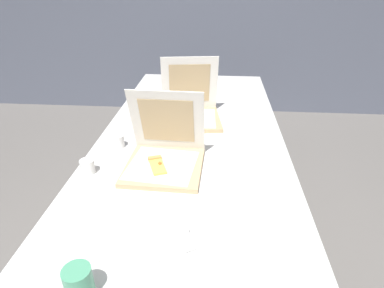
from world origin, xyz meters
TOP-DOWN VIEW (x-y plane):
  - table at (0.00, 0.66)m, footprint 0.99×2.40m
  - pizza_box_front at (-0.10, 0.37)m, footprint 0.36×0.36m
  - pizza_box_middle at (-0.02, 0.91)m, footprint 0.39×0.39m
  - cup_white_near_left at (-0.43, 0.28)m, footprint 0.06×0.06m
  - cup_white_mid at (-0.26, 0.69)m, footprint 0.06×0.06m
  - cup_white_near_center at (-0.36, 0.53)m, footprint 0.06×0.06m
  - cup_printed_front at (-0.22, -0.33)m, footprint 0.08×0.08m
  - napkin_pile at (-0.02, -0.10)m, footprint 0.20×0.20m

SIDE VIEW (x-z plane):
  - table at x=0.00m, z-range 0.33..1.06m
  - napkin_pile at x=-0.02m, z-range 0.74..0.75m
  - cup_white_near_left at x=-0.43m, z-range 0.74..0.80m
  - cup_white_mid at x=-0.26m, z-range 0.74..0.80m
  - cup_white_near_center at x=-0.36m, z-range 0.74..0.80m
  - cup_printed_front at x=-0.22m, z-range 0.74..0.84m
  - pizza_box_front at x=-0.10m, z-range 0.61..0.96m
  - pizza_box_middle at x=-0.02m, z-range 0.61..0.97m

